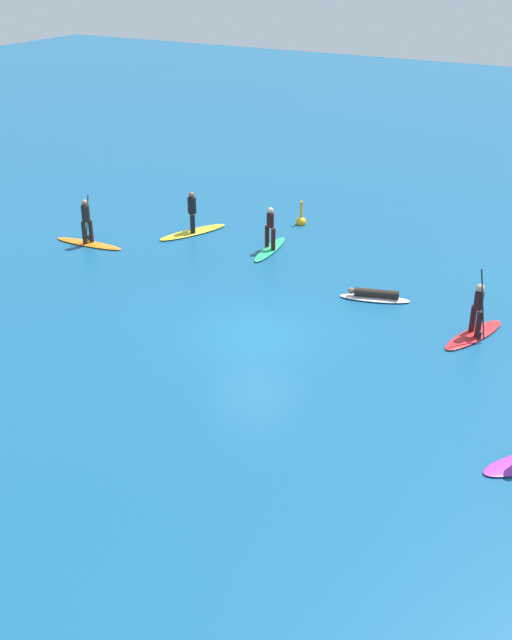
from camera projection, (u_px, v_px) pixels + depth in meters
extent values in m
plane|color=navy|center=(256.00, 334.00, 24.64)|extent=(120.00, 120.00, 0.00)
ellipsoid|color=yellow|center=(193.00, 232.00, 32.88)|extent=(1.98, 3.26, 0.11)
cylinder|color=black|center=(192.00, 220.00, 32.86)|extent=(0.28, 0.28, 0.80)
cylinder|color=black|center=(193.00, 224.00, 32.50)|extent=(0.28, 0.28, 0.80)
cylinder|color=black|center=(192.00, 205.00, 32.35)|extent=(0.47, 0.47, 0.67)
sphere|color=brown|center=(192.00, 195.00, 32.14)|extent=(0.31, 0.31, 0.24)
ellipsoid|color=white|center=(375.00, 298.00, 26.92)|extent=(2.51, 1.32, 0.11)
cylinder|color=black|center=(377.00, 293.00, 26.82)|extent=(1.55, 0.75, 0.30)
sphere|color=brown|center=(351.00, 291.00, 26.97)|extent=(0.29, 0.29, 0.23)
ellipsoid|color=#23B266|center=(270.00, 249.00, 31.11)|extent=(0.87, 2.98, 0.11)
cylinder|color=#381414|center=(273.00, 239.00, 30.74)|extent=(0.20, 0.20, 0.88)
cylinder|color=#381414|center=(267.00, 236.00, 31.04)|extent=(0.20, 0.20, 0.88)
cylinder|color=#381414|center=(270.00, 220.00, 30.56)|extent=(0.32, 0.32, 0.58)
sphere|color=beige|center=(270.00, 210.00, 30.38)|extent=(0.26, 0.26, 0.24)
ellipsoid|color=red|center=(474.00, 335.00, 24.49)|extent=(1.58, 3.00, 0.10)
cylinder|color=#381414|center=(473.00, 318.00, 24.45)|extent=(0.23, 0.23, 0.88)
cylinder|color=#381414|center=(479.00, 324.00, 24.09)|extent=(0.23, 0.23, 0.88)
cylinder|color=#381414|center=(479.00, 300.00, 23.94)|extent=(0.36, 0.36, 0.57)
sphere|color=tan|center=(480.00, 288.00, 23.76)|extent=(0.32, 0.32, 0.26)
cylinder|color=black|center=(483.00, 305.00, 23.70)|extent=(0.45, 0.18, 2.26)
cube|color=black|center=(478.00, 336.00, 24.19)|extent=(0.21, 0.12, 0.32)
ellipsoid|color=orange|center=(89.00, 244.00, 31.69)|extent=(3.19, 0.83, 0.09)
cylinder|color=black|center=(91.00, 231.00, 31.54)|extent=(0.19, 0.19, 0.92)
cylinder|color=black|center=(84.00, 233.00, 31.39)|extent=(0.19, 0.19, 0.92)
cylinder|color=black|center=(86.00, 213.00, 31.11)|extent=(0.36, 0.36, 0.68)
sphere|color=#A37556|center=(84.00, 202.00, 30.90)|extent=(0.25, 0.25, 0.23)
cylinder|color=black|center=(87.00, 218.00, 31.51)|extent=(0.08, 0.45, 1.88)
cube|color=black|center=(89.00, 238.00, 31.92)|extent=(0.07, 0.20, 0.32)
sphere|color=yellow|center=(301.00, 222.00, 33.87)|extent=(0.44, 0.44, 0.44)
cylinder|color=yellow|center=(301.00, 213.00, 33.68)|extent=(0.11, 0.11, 1.05)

